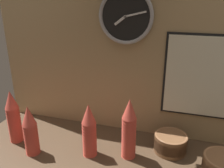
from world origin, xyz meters
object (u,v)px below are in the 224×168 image
(cup_stack_left, at_px, (30,130))
(cup_stack_far_left, at_px, (13,116))
(bowl_stack_right, at_px, (170,142))
(menu_board, at_px, (211,78))
(cup_stack_center_right, at_px, (129,129))
(cup_stack_center, at_px, (89,130))
(wall_clock, at_px, (126,16))

(cup_stack_left, relative_size, cup_stack_far_left, 0.89)
(bowl_stack_right, xyz_separation_m, menu_board, (0.16, 0.14, 0.33))
(cup_stack_center_right, height_order, cup_stack_far_left, cup_stack_center_right)
(cup_stack_center, height_order, wall_clock, wall_clock)
(cup_stack_far_left, bearing_deg, wall_clock, 26.87)
(cup_stack_left, bearing_deg, cup_stack_center_right, 13.60)
(cup_stack_center_right, bearing_deg, menu_board, 33.87)
(cup_stack_center, distance_m, menu_board, 0.67)
(cup_stack_left, xyz_separation_m, cup_stack_center_right, (0.48, 0.12, 0.03))
(cup_stack_far_left, relative_size, wall_clock, 1.05)
(cup_stack_left, xyz_separation_m, cup_stack_far_left, (-0.16, 0.07, 0.02))
(cup_stack_center_right, height_order, bowl_stack_right, cup_stack_center_right)
(cup_stack_center_right, distance_m, cup_stack_far_left, 0.64)
(cup_stack_center, xyz_separation_m, wall_clock, (0.11, 0.28, 0.53))
(cup_stack_left, height_order, bowl_stack_right, cup_stack_left)
(cup_stack_far_left, distance_m, menu_board, 1.07)
(menu_board, bearing_deg, cup_stack_left, -156.88)
(wall_clock, bearing_deg, cup_stack_center, -111.27)
(cup_stack_center, height_order, bowl_stack_right, cup_stack_center)
(cup_stack_far_left, bearing_deg, cup_stack_center, 0.27)
(cup_stack_left, relative_size, cup_stack_center, 0.94)
(cup_stack_left, distance_m, wall_clock, 0.76)
(menu_board, bearing_deg, bowl_stack_right, -140.04)
(cup_stack_center_right, relative_size, cup_stack_center, 1.12)
(cup_stack_far_left, height_order, wall_clock, wall_clock)
(cup_stack_center, relative_size, menu_board, 0.60)
(cup_stack_left, bearing_deg, cup_stack_center, 14.54)
(bowl_stack_right, bearing_deg, menu_board, 39.96)
(cup_stack_left, relative_size, cup_stack_center_right, 0.84)
(bowl_stack_right, bearing_deg, wall_clock, 155.68)
(cup_stack_far_left, bearing_deg, cup_stack_center_right, 3.92)
(cup_stack_center_right, bearing_deg, wall_clock, 109.71)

